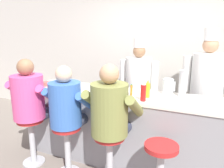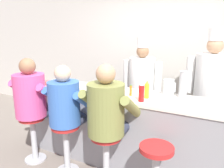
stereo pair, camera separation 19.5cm
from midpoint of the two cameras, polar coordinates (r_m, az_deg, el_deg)
The scene contains 16 objects.
wall_back at distance 4.26m, azimuth 8.84°, elevation 7.17°, with size 10.00×0.06×2.70m.
diner_counter at distance 3.10m, azimuth 0.75°, elevation -11.32°, with size 2.89×0.66×1.00m.
ketchup_bottle_red at distance 2.59m, azimuth 6.05°, elevation -1.94°, with size 0.07×0.07×0.25m.
mustard_bottle_yellow at distance 2.74m, azimuth 7.33°, elevation -1.37°, with size 0.06×0.06×0.23m.
hot_sauce_bottle_orange at distance 2.82m, azimuth 3.10°, elevation -1.64°, with size 0.03×0.03×0.14m.
water_pitcher_clear at distance 2.92m, azimuth 12.60°, elevation -0.69°, with size 0.16×0.14×0.21m.
breakfast_plate at distance 3.08m, azimuth -11.18°, elevation -1.62°, with size 0.26×0.26×0.05m.
cereal_bowl at distance 3.53m, azimuth -18.35°, elevation 0.06°, with size 0.16×0.16×0.05m.
coffee_mug_blue at distance 3.14m, azimuth -4.15°, elevation -0.52°, with size 0.13×0.08×0.09m.
cup_stack_steel at distance 2.86m, azimuth 16.16°, elevation 0.16°, with size 0.10×0.10×0.34m.
diner_seated_pink at distance 3.15m, azimuth -22.21°, elevation -3.88°, with size 0.63×0.62×1.47m.
diner_seated_blue at distance 2.78m, azimuth -13.66°, elevation -6.08°, with size 0.59×0.58×1.42m.
diner_seated_olive at distance 2.47m, azimuth -2.62°, elevation -7.54°, with size 0.63×0.62×1.48m.
empty_stool_round at distance 2.47m, azimuth 10.22°, elevation -19.91°, with size 0.35×0.35×0.67m.
cook_in_whites_near at distance 3.73m, azimuth 5.41°, elevation 0.08°, with size 0.67×0.43×1.72m.
cook_in_whites_far at distance 3.53m, azimuth 22.02°, elevation -0.32°, with size 0.73×0.47×1.86m.
Camera 1 is at (1.02, -2.31, 1.80)m, focal length 35.00 mm.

